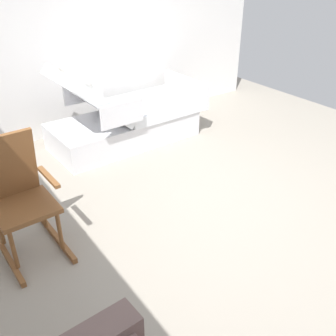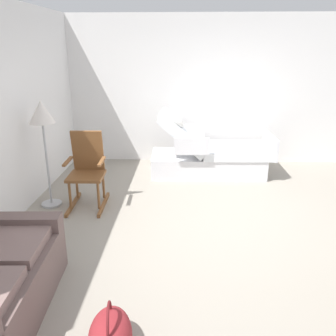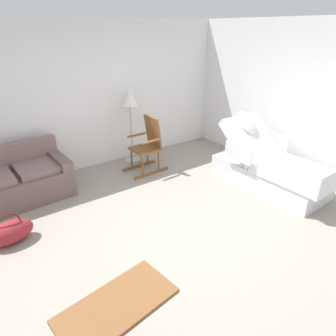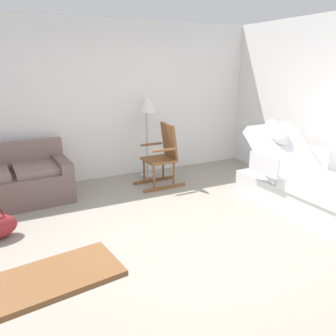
% 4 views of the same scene
% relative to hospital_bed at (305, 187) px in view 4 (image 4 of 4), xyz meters
% --- Properties ---
extents(ground_plane, '(6.76, 6.76, 0.00)m').
position_rel_hospital_bed_xyz_m(ground_plane, '(-1.97, -0.06, -0.32)').
color(ground_plane, gray).
extents(back_wall, '(5.61, 0.10, 2.70)m').
position_rel_hospital_bed_xyz_m(back_wall, '(-1.97, 2.63, 1.03)').
color(back_wall, white).
rests_on(back_wall, ground).
extents(hospital_bed, '(1.06, 2.09, 1.21)m').
position_rel_hospital_bed_xyz_m(hospital_bed, '(0.00, 0.00, 0.00)').
color(hospital_bed, silver).
rests_on(hospital_bed, ground).
extents(couch, '(1.65, 0.94, 0.85)m').
position_rel_hospital_bed_xyz_m(couch, '(-3.70, 2.02, -0.01)').
color(couch, '#68534F').
rests_on(couch, ground).
extents(rocking_chair, '(0.78, 0.52, 1.05)m').
position_rel_hospital_bed_xyz_m(rocking_chair, '(-1.39, 1.77, 0.18)').
color(rocking_chair, brown).
rests_on(rocking_chair, ground).
extents(floor_lamp, '(0.34, 0.34, 1.48)m').
position_rel_hospital_bed_xyz_m(floor_lamp, '(-1.45, 2.30, 0.91)').
color(floor_lamp, '#B2B5BA').
rests_on(floor_lamp, ground).
extents(overbed_table, '(0.87, 0.51, 0.84)m').
position_rel_hospital_bed_xyz_m(overbed_table, '(-3.67, -1.41, 0.21)').
color(overbed_table, '#B2B5BA').
rests_on(overbed_table, ground).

